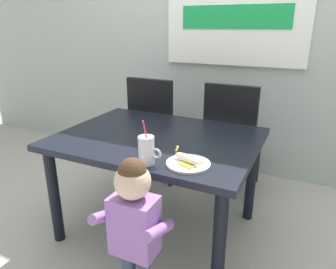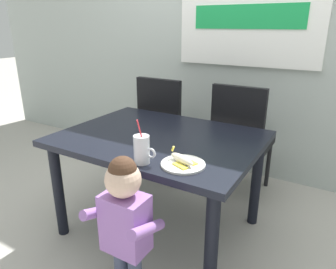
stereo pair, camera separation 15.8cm
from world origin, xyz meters
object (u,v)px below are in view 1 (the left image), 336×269
(toddler_standing, at_px, (134,219))
(milk_cup, at_px, (147,152))
(snack_plate, at_px, (188,164))
(dining_chair_right, at_px, (232,133))
(peeled_banana, at_px, (187,159))
(dining_chair_left, at_px, (156,123))
(dining_table, at_px, (158,149))

(toddler_standing, bearing_deg, milk_cup, 103.12)
(snack_plate, bearing_deg, dining_chair_right, 91.61)
(dining_chair_right, relative_size, peeled_banana, 5.52)
(dining_chair_left, xyz_separation_m, toddler_standing, (0.57, -1.33, -0.02))
(toddler_standing, xyz_separation_m, peeled_banana, (0.14, 0.31, 0.21))
(dining_chair_left, relative_size, peeled_banana, 5.52)
(dining_table, relative_size, dining_chair_right, 1.32)
(snack_plate, height_order, peeled_banana, peeled_banana)
(dining_table, height_order, peeled_banana, peeled_banana)
(dining_chair_right, height_order, toddler_standing, dining_chair_right)
(peeled_banana, bearing_deg, milk_cup, -157.01)
(toddler_standing, relative_size, snack_plate, 3.64)
(milk_cup, distance_m, snack_plate, 0.22)
(dining_table, height_order, milk_cup, milk_cup)
(toddler_standing, height_order, peeled_banana, toddler_standing)
(dining_chair_right, distance_m, toddler_standing, 1.37)
(dining_chair_left, bearing_deg, milk_cup, 115.36)
(dining_table, xyz_separation_m, toddler_standing, (0.20, -0.63, -0.09))
(snack_plate, distance_m, peeled_banana, 0.03)
(dining_chair_left, bearing_deg, dining_table, 118.23)
(dining_chair_left, distance_m, snack_plate, 1.26)
(toddler_standing, relative_size, peeled_banana, 4.82)
(dining_table, height_order, dining_chair_left, dining_chair_left)
(milk_cup, bearing_deg, dining_table, 109.97)
(dining_chair_right, bearing_deg, dining_chair_left, 2.83)
(dining_chair_right, distance_m, snack_plate, 1.07)
(peeled_banana, bearing_deg, dining_chair_left, 125.02)
(peeled_banana, bearing_deg, snack_plate, -2.74)
(peeled_banana, bearing_deg, toddler_standing, -114.37)
(toddler_standing, bearing_deg, snack_plate, 64.71)
(dining_chair_left, relative_size, toddler_standing, 1.15)
(dining_chair_left, xyz_separation_m, dining_chair_right, (0.69, 0.03, 0.00))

